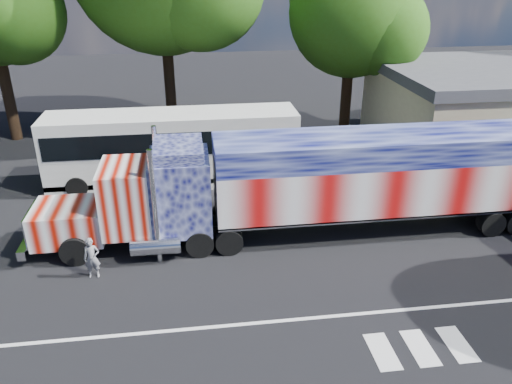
{
  "coord_description": "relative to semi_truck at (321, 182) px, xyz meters",
  "views": [
    {
      "loc": [
        -2.55,
        -15.79,
        10.74
      ],
      "look_at": [
        0.0,
        3.0,
        1.9
      ],
      "focal_mm": 35.0,
      "sensor_mm": 36.0,
      "label": 1
    }
  ],
  "objects": [
    {
      "name": "ground",
      "position": [
        -2.66,
        -2.56,
        -2.4
      ],
      "size": [
        100.0,
        100.0,
        0.0
      ],
      "primitive_type": "plane",
      "color": "black"
    },
    {
      "name": "lane_markings",
      "position": [
        -0.95,
        -6.33,
        -2.39
      ],
      "size": [
        30.0,
        2.67,
        0.01
      ],
      "color": "silver",
      "rests_on": "ground"
    },
    {
      "name": "semi_truck",
      "position": [
        0.0,
        0.0,
        0.0
      ],
      "size": [
        21.86,
        3.45,
        4.66
      ],
      "color": "black",
      "rests_on": "ground"
    },
    {
      "name": "coach_bus",
      "position": [
        -6.18,
        6.44,
        -0.47
      ],
      "size": [
        12.82,
        2.98,
        3.73
      ],
      "color": "silver",
      "rests_on": "ground"
    },
    {
      "name": "woman",
      "position": [
        -9.11,
        -2.1,
        -1.6
      ],
      "size": [
        0.6,
        0.4,
        1.6
      ],
      "primitive_type": "imported",
      "rotation": [
        0.0,
        0.0,
        0.03
      ],
      "color": "slate",
      "rests_on": "ground"
    },
    {
      "name": "tree_ne_a",
      "position": [
        5.3,
        13.33,
        5.31
      ],
      "size": [
        8.35,
        7.96,
        11.74
      ],
      "color": "black",
      "rests_on": "ground"
    }
  ]
}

